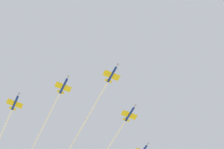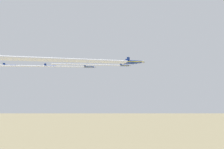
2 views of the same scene
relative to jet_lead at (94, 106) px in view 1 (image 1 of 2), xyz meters
name	(u,v)px [view 1 (image 1 of 2)]	position (x,y,z in m)	size (l,w,h in m)	color
jet_lead	(94,106)	(0.00, 0.00, 0.00)	(37.11, 56.49, 2.36)	navy
jet_starboard_inner	(42,128)	(-29.22, 11.81, 0.96)	(47.73, 72.86, 2.36)	navy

